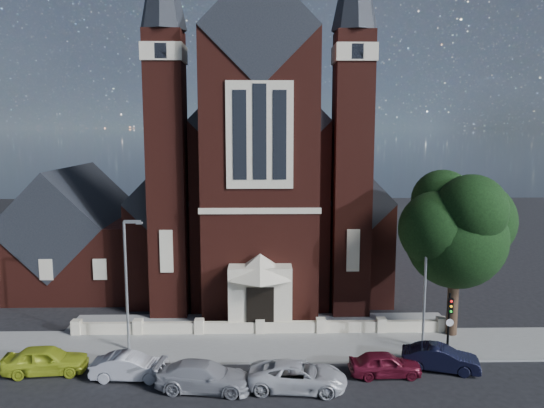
{
  "coord_description": "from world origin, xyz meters",
  "views": [
    {
      "loc": [
        0.1,
        -26.85,
        13.44
      ],
      "look_at": [
        0.89,
        12.0,
        7.89
      ],
      "focal_mm": 35.0,
      "sensor_mm": 36.0,
      "label": 1
    }
  ],
  "objects_px": {
    "street_tree": "(459,232)",
    "street_lamp_left": "(128,278)",
    "traffic_signal": "(449,317)",
    "car_white_suv": "(298,376)",
    "car_navy": "(440,358)",
    "car_lime_van": "(46,360)",
    "car_silver_a": "(131,367)",
    "street_lamp_right": "(427,276)",
    "parish_hall": "(74,239)",
    "car_silver_b": "(204,376)",
    "car_dark_red": "(385,364)",
    "church": "(260,185)"
  },
  "relations": [
    {
      "from": "street_lamp_left",
      "to": "street_tree",
      "type": "bearing_deg",
      "value": 4.76
    },
    {
      "from": "car_silver_b",
      "to": "car_navy",
      "type": "distance_m",
      "value": 13.13
    },
    {
      "from": "church",
      "to": "car_silver_a",
      "type": "xyz_separation_m",
      "value": [
        -7.0,
        -22.58,
        -7.5
      ]
    },
    {
      "from": "church",
      "to": "car_white_suv",
      "type": "xyz_separation_m",
      "value": [
        1.96,
        -23.87,
        -7.47
      ]
    },
    {
      "from": "car_silver_b",
      "to": "street_tree",
      "type": "bearing_deg",
      "value": -59.35
    },
    {
      "from": "church",
      "to": "parish_hall",
      "type": "xyz_separation_m",
      "value": [
        -16.0,
        -4.94,
        -4.17
      ]
    },
    {
      "from": "car_white_suv",
      "to": "street_lamp_right",
      "type": "bearing_deg",
      "value": -53.03
    },
    {
      "from": "parish_hall",
      "to": "street_lamp_right",
      "type": "relative_size",
      "value": 1.51
    },
    {
      "from": "church",
      "to": "street_tree",
      "type": "xyz_separation_m",
      "value": [
        12.6,
        -17.23,
        -1.23
      ]
    },
    {
      "from": "traffic_signal",
      "to": "car_lime_van",
      "type": "distance_m",
      "value": 22.95
    },
    {
      "from": "traffic_signal",
      "to": "car_lime_van",
      "type": "height_order",
      "value": "traffic_signal"
    },
    {
      "from": "street_lamp_left",
      "to": "car_dark_red",
      "type": "bearing_deg",
      "value": -13.55
    },
    {
      "from": "parish_hall",
      "to": "car_white_suv",
      "type": "relative_size",
      "value": 2.38
    },
    {
      "from": "parish_hall",
      "to": "car_silver_b",
      "type": "bearing_deg",
      "value": -55.27
    },
    {
      "from": "street_tree",
      "to": "street_lamp_left",
      "type": "xyz_separation_m",
      "value": [
        -20.51,
        -1.71,
        -2.36
      ]
    },
    {
      "from": "street_lamp_left",
      "to": "car_lime_van",
      "type": "distance_m",
      "value": 6.19
    },
    {
      "from": "street_lamp_right",
      "to": "car_dark_red",
      "type": "distance_m",
      "value": 6.22
    },
    {
      "from": "church",
      "to": "car_dark_red",
      "type": "bearing_deg",
      "value": -73.09
    },
    {
      "from": "parish_hall",
      "to": "car_dark_red",
      "type": "xyz_separation_m",
      "value": [
        22.84,
        -17.55,
        -3.34
      ]
    },
    {
      "from": "car_lime_van",
      "to": "street_tree",
      "type": "bearing_deg",
      "value": -84.46
    },
    {
      "from": "parish_hall",
      "to": "traffic_signal",
      "type": "distance_m",
      "value": 31.2
    },
    {
      "from": "car_silver_a",
      "to": "car_silver_b",
      "type": "xyz_separation_m",
      "value": [
        4.12,
        -1.3,
        0.04
      ]
    },
    {
      "from": "traffic_signal",
      "to": "street_lamp_left",
      "type": "bearing_deg",
      "value": 175.24
    },
    {
      "from": "traffic_signal",
      "to": "car_white_suv",
      "type": "distance_m",
      "value": 9.82
    },
    {
      "from": "car_white_suv",
      "to": "car_navy",
      "type": "bearing_deg",
      "value": -70.49
    },
    {
      "from": "church",
      "to": "car_lime_van",
      "type": "bearing_deg",
      "value": -118.51
    },
    {
      "from": "street_tree",
      "to": "car_silver_b",
      "type": "relative_size",
      "value": 2.12
    },
    {
      "from": "car_navy",
      "to": "car_silver_b",
      "type": "bearing_deg",
      "value": 114.47
    },
    {
      "from": "church",
      "to": "car_dark_red",
      "type": "relative_size",
      "value": 8.87
    },
    {
      "from": "street_tree",
      "to": "parish_hall",
      "type": "bearing_deg",
      "value": 156.74
    },
    {
      "from": "car_dark_red",
      "to": "street_lamp_right",
      "type": "bearing_deg",
      "value": -44.14
    },
    {
      "from": "street_lamp_left",
      "to": "car_silver_b",
      "type": "distance_m",
      "value": 8.04
    },
    {
      "from": "street_lamp_right",
      "to": "car_dark_red",
      "type": "relative_size",
      "value": 2.06
    },
    {
      "from": "street_tree",
      "to": "street_lamp_left",
      "type": "height_order",
      "value": "street_tree"
    },
    {
      "from": "street_lamp_right",
      "to": "traffic_signal",
      "type": "relative_size",
      "value": 2.02
    },
    {
      "from": "church",
      "to": "car_dark_red",
      "type": "xyz_separation_m",
      "value": [
        6.84,
        -22.5,
        -7.52
      ]
    },
    {
      "from": "car_lime_van",
      "to": "car_silver_a",
      "type": "distance_m",
      "value": 4.91
    },
    {
      "from": "street_lamp_right",
      "to": "car_lime_van",
      "type": "relative_size",
      "value": 1.79
    },
    {
      "from": "car_silver_a",
      "to": "car_white_suv",
      "type": "relative_size",
      "value": 0.81
    },
    {
      "from": "traffic_signal",
      "to": "car_dark_red",
      "type": "height_order",
      "value": "traffic_signal"
    },
    {
      "from": "street_lamp_right",
      "to": "car_white_suv",
      "type": "height_order",
      "value": "street_lamp_right"
    },
    {
      "from": "street_lamp_right",
      "to": "car_navy",
      "type": "relative_size",
      "value": 1.91
    },
    {
      "from": "car_silver_b",
      "to": "car_white_suv",
      "type": "xyz_separation_m",
      "value": [
        4.84,
        0.0,
        -0.02
      ]
    },
    {
      "from": "car_silver_b",
      "to": "car_white_suv",
      "type": "relative_size",
      "value": 0.98
    },
    {
      "from": "parish_hall",
      "to": "street_lamp_left",
      "type": "distance_m",
      "value": 16.18
    },
    {
      "from": "street_lamp_left",
      "to": "traffic_signal",
      "type": "distance_m",
      "value": 19.08
    },
    {
      "from": "street_lamp_right",
      "to": "car_navy",
      "type": "bearing_deg",
      "value": -89.83
    },
    {
      "from": "traffic_signal",
      "to": "car_dark_red",
      "type": "distance_m",
      "value": 4.99
    },
    {
      "from": "parish_hall",
      "to": "car_silver_b",
      "type": "height_order",
      "value": "parish_hall"
    },
    {
      "from": "street_tree",
      "to": "car_lime_van",
      "type": "xyz_separation_m",
      "value": [
        -24.44,
        -4.57,
        -6.19
      ]
    }
  ]
}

